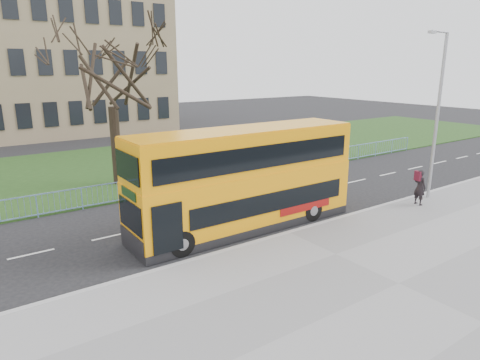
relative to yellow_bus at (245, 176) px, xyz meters
The scene contains 10 objects.
ground 2.45m from the yellow_bus, 11.59° to the right, with size 120.00×120.00×0.00m, color black.
pavement 7.34m from the yellow_bus, 82.21° to the right, with size 80.00×10.50×0.12m, color slate.
kerb 2.95m from the yellow_bus, 61.43° to the right, with size 80.00×0.20×0.14m, color #98979A.
grass_verge 14.31m from the yellow_bus, 86.15° to the left, with size 80.00×15.40×0.08m, color #1C3814.
guard_railing 6.69m from the yellow_bus, 81.56° to the left, with size 40.00×0.12×1.10m, color #7AA5D9, non-canonical shape.
bare_tree 10.49m from the yellow_bus, 101.81° to the left, with size 7.38×7.38×10.54m, color black, non-canonical shape.
civic_building 35.36m from the yellow_bus, 96.64° to the left, with size 30.00×15.00×14.00m, color #867355.
yellow_bus is the anchor object (origin of this frame).
pedestrian 9.07m from the yellow_bus, 17.16° to the right, with size 0.64×0.42×1.75m, color black.
street_lamp 10.52m from the yellow_bus, 12.61° to the right, with size 1.73×0.30×8.17m.
Camera 1 is at (-11.03, -13.79, 6.71)m, focal length 32.00 mm.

